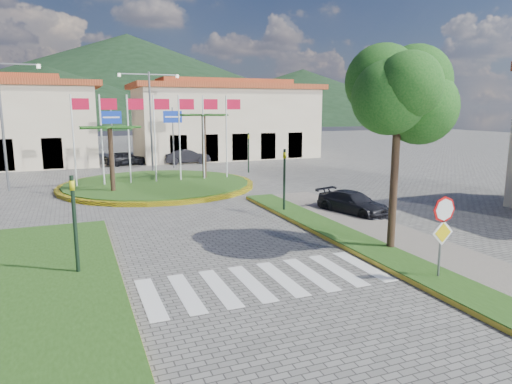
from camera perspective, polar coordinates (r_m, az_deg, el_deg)
name	(u,v)px	position (r m, az deg, el deg)	size (l,w,h in m)	color
ground	(333,343)	(10.90, 9.58, -18.14)	(160.00, 160.00, 0.00)	#605D5B
sidewalk_right	(465,274)	(15.87, 24.67, -9.31)	(4.00, 28.00, 0.15)	gray
verge_right	(435,279)	(15.05, 21.48, -10.09)	(1.60, 28.00, 0.18)	#244914
median_left	(31,286)	(15.05, -26.27, -10.46)	(5.00, 14.00, 0.18)	#244914
crosswalk	(263,281)	(14.12, 0.93, -11.06)	(8.00, 3.00, 0.01)	silver
roundabout_island	(158,184)	(30.93, -12.16, 0.96)	(12.70, 12.70, 6.00)	yellow
stop_sign	(443,225)	(14.60, 22.31, -3.78)	(0.80, 0.11, 2.65)	slate
deciduous_tree	(398,108)	(16.86, 17.34, 9.98)	(3.60, 3.60, 6.80)	black
traffic_light_left	(74,216)	(14.95, -21.75, -2.83)	(0.15, 0.18, 3.20)	black
traffic_light_right	(284,175)	(22.51, 3.57, 2.19)	(0.15, 0.18, 3.20)	black
traffic_light_far	(248,149)	(36.67, -0.95, 5.44)	(0.18, 0.15, 3.20)	black
direction_sign_west	(112,128)	(39.22, -17.57, 7.62)	(1.60, 0.14, 5.20)	slate
direction_sign_east	(173,127)	(39.93, -10.35, 7.98)	(1.60, 0.14, 5.20)	slate
street_lamp_centre	(151,116)	(38.58, -13.04, 9.23)	(4.80, 0.16, 8.00)	slate
street_lamp_west	(2,119)	(32.33, -29.19, 7.97)	(4.80, 0.16, 8.00)	slate
building_right	(225,120)	(48.52, -3.88, 8.99)	(19.08, 9.54, 8.05)	beige
hill_far_mid	(129,79)	(169.57, -15.60, 13.49)	(180.00, 180.00, 30.00)	black
hill_far_east	(302,96)	(161.65, 5.81, 11.85)	(120.00, 120.00, 18.00)	black
hill_near_back	(49,97)	(138.20, -24.49, 10.79)	(110.00, 110.00, 16.00)	black
car_dark_a	(126,158)	(43.18, -15.99, 4.07)	(1.51, 3.75, 1.28)	black
car_dark_b	(187,156)	(43.24, -8.62, 4.44)	(1.46, 4.18, 1.38)	black
car_side_right	(353,203)	(22.88, 12.04, -1.38)	(1.59, 3.91, 1.14)	black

